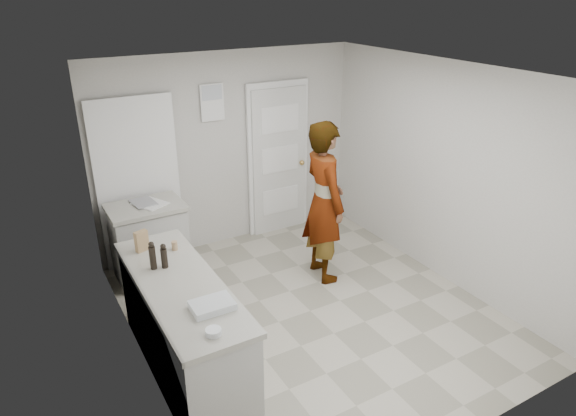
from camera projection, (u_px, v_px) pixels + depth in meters
ground at (310, 311)px, 5.51m from camera, size 4.00×4.00×0.00m
room_shell at (219, 171)px, 6.56m from camera, size 4.00×4.00×4.00m
main_counter at (184, 330)px, 4.51m from camera, size 0.64×1.96×0.93m
side_counter at (150, 244)px, 5.99m from camera, size 0.84×0.61×0.93m
person at (324, 202)px, 5.82m from camera, size 0.53×0.74×1.89m
cake_mix_box at (142, 241)px, 4.77m from camera, size 0.13×0.09×0.20m
spice_jar at (175, 246)px, 4.81m from camera, size 0.06×0.06×0.09m
oil_cruet_a at (164, 256)px, 4.49m from camera, size 0.06×0.06×0.23m
oil_cruet_b at (153, 256)px, 4.46m from camera, size 0.06×0.06×0.27m
baking_dish at (212, 306)px, 3.95m from camera, size 0.33×0.24×0.06m
egg_bowl at (213, 332)px, 3.66m from camera, size 0.12×0.12×0.04m
papers at (150, 204)px, 5.82m from camera, size 0.41×0.44×0.01m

